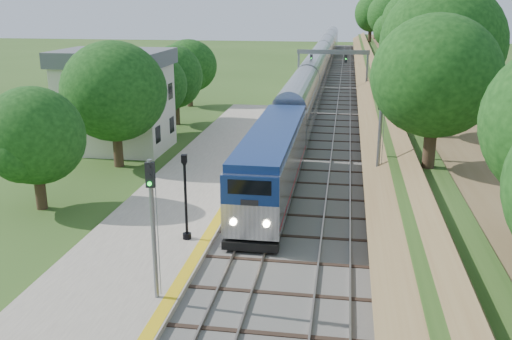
% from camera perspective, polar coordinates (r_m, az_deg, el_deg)
% --- Properties ---
extents(trackbed, '(9.50, 170.00, 0.28)m').
position_cam_1_polar(trackbed, '(73.87, 7.27, 7.41)').
color(trackbed, '#4C4944').
rests_on(trackbed, ground).
extents(platform, '(6.40, 68.00, 0.38)m').
position_cam_1_polar(platform, '(32.51, -8.40, -4.34)').
color(platform, gray).
rests_on(platform, ground).
extents(yellow_stripe, '(0.55, 68.00, 0.01)m').
position_cam_1_polar(yellow_stripe, '(31.74, -3.48, -4.34)').
color(yellow_stripe, gold).
rests_on(yellow_stripe, platform).
extents(embankment, '(10.64, 170.00, 11.70)m').
position_cam_1_polar(embankment, '(73.82, 13.88, 8.54)').
color(embankment, brown).
rests_on(embankment, ground).
extents(station_building, '(8.60, 6.60, 8.00)m').
position_cam_1_polar(station_building, '(47.23, -13.86, 6.84)').
color(station_building, beige).
rests_on(station_building, ground).
extents(signal_gantry, '(8.40, 0.38, 6.20)m').
position_cam_1_polar(signal_gantry, '(68.28, 7.66, 10.67)').
color(signal_gantry, slate).
rests_on(signal_gantry, ground).
extents(trees_behind_platform, '(7.82, 53.32, 7.21)m').
position_cam_1_polar(trees_behind_platform, '(37.62, -15.32, 5.01)').
color(trees_behind_platform, '#332316').
rests_on(trees_behind_platform, ground).
extents(train, '(2.81, 131.88, 4.12)m').
position_cam_1_polar(train, '(90.01, 6.40, 10.40)').
color(train, black).
rests_on(train, trackbed).
extents(lamppost_far, '(0.43, 0.43, 4.31)m').
position_cam_1_polar(lamppost_far, '(27.95, -7.04, -3.20)').
color(lamppost_far, black).
rests_on(lamppost_far, platform).
extents(signal_platform, '(0.33, 0.26, 5.68)m').
position_cam_1_polar(signal_platform, '(22.12, -10.32, -4.44)').
color(signal_platform, slate).
rests_on(signal_platform, platform).
extents(signal_farside, '(0.38, 0.30, 6.90)m').
position_cam_1_polar(signal_farside, '(33.45, 12.27, 3.48)').
color(signal_farside, slate).
rests_on(signal_farside, ground).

